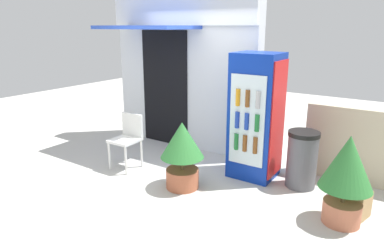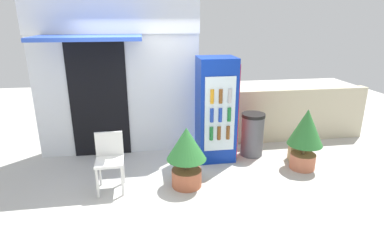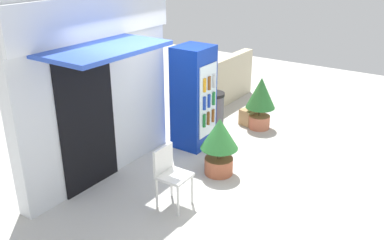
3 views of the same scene
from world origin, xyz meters
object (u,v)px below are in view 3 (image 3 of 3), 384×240
potted_plant_near_shop (219,142)px  cardboard_box (249,117)px  trash_bin (213,112)px  plastic_chair (170,172)px  drink_cooler (194,97)px  potted_plant_curbside (261,98)px

potted_plant_near_shop → cardboard_box: 2.25m
potted_plant_near_shop → trash_bin: size_ratio=1.18×
potted_plant_near_shop → trash_bin: 1.70m
plastic_chair → drink_cooler: bearing=24.3°
plastic_chair → cardboard_box: plastic_chair is taller
plastic_chair → trash_bin: bearing=18.5°
drink_cooler → potted_plant_near_shop: bearing=-125.6°
potted_plant_curbside → trash_bin: potted_plant_curbside is taller
drink_cooler → plastic_chair: size_ratio=2.13×
potted_plant_near_shop → potted_plant_curbside: potted_plant_curbside is taller
trash_bin → potted_plant_near_shop: bearing=-145.2°
potted_plant_curbside → plastic_chair: bearing=-177.1°
potted_plant_near_shop → potted_plant_curbside: (2.07, 0.28, 0.07)m
cardboard_box → drink_cooler: bearing=164.8°
plastic_chair → cardboard_box: size_ratio=2.48×
potted_plant_near_shop → potted_plant_curbside: 2.09m
potted_plant_curbside → potted_plant_near_shop: bearing=-172.3°
plastic_chair → potted_plant_near_shop: 1.16m
potted_plant_curbside → cardboard_box: (0.07, 0.26, -0.48)m
drink_cooler → potted_plant_curbside: (1.40, -0.66, -0.29)m
trash_bin → cardboard_box: trash_bin is taller
plastic_chair → trash_bin: size_ratio=1.07×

